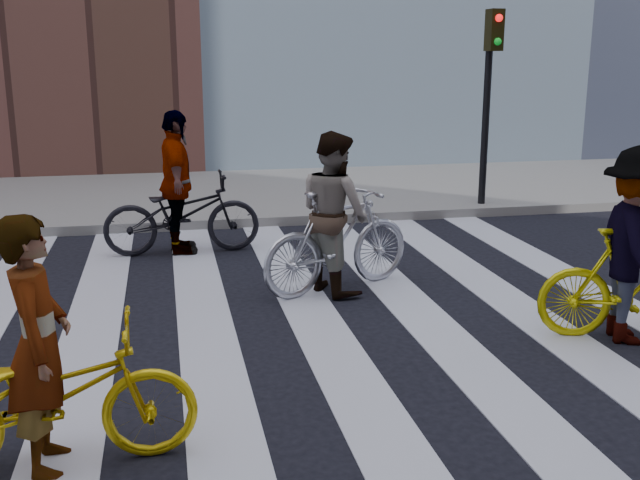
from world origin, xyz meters
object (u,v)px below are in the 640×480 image
object	(u,v)px
traffic_signal	(490,76)
rider_rear	(177,183)
bike_yellow_left	(52,397)
rider_left	(38,345)
bike_silver_mid	(338,240)
rider_right	(635,246)
bike_dark_rear	(182,214)
bike_yellow_right	(636,285)
rider_mid	(334,213)

from	to	relation	value
traffic_signal	rider_rear	world-z (taller)	traffic_signal
bike_yellow_left	rider_left	world-z (taller)	rider_left
traffic_signal	bike_silver_mid	world-z (taller)	traffic_signal
rider_right	bike_yellow_left	bearing A→B (deg)	120.59
bike_dark_rear	bike_yellow_left	bearing A→B (deg)	167.54
traffic_signal	bike_yellow_left	world-z (taller)	traffic_signal
bike_dark_rear	rider_left	world-z (taller)	rider_left
bike_yellow_left	rider_left	distance (m)	0.36
bike_dark_rear	rider_rear	distance (m)	0.42
bike_silver_mid	traffic_signal	bearing A→B (deg)	-65.28
rider_rear	bike_yellow_right	bearing A→B (deg)	-136.74
traffic_signal	bike_dark_rear	world-z (taller)	traffic_signal
traffic_signal	bike_yellow_right	distance (m)	6.06
rider_left	rider_right	bearing A→B (deg)	-76.98
bike_yellow_left	rider_right	world-z (taller)	rider_right
traffic_signal	rider_rear	distance (m)	5.54
rider_mid	bike_yellow_right	bearing A→B (deg)	-152.64
bike_silver_mid	bike_yellow_right	world-z (taller)	bike_silver_mid
rider_mid	rider_left	bearing A→B (deg)	118.41
bike_dark_rear	rider_right	xyz separation A→B (m)	(4.00, -4.07, 0.37)
traffic_signal	rider_right	world-z (taller)	traffic_signal
rider_left	rider_rear	distance (m)	5.40
bike_silver_mid	bike_dark_rear	size ratio (longest dim) A/B	0.95
traffic_signal	rider_right	bearing A→B (deg)	-100.61
rider_mid	traffic_signal	bearing A→B (deg)	-65.69
bike_yellow_left	bike_dark_rear	distance (m)	5.40
bike_yellow_left	bike_yellow_right	bearing A→B (deg)	-76.98
bike_yellow_left	bike_silver_mid	distance (m)	4.23
bike_yellow_left	rider_mid	world-z (taller)	rider_mid
traffic_signal	rider_rear	size ratio (longest dim) A/B	1.73
rider_mid	bike_silver_mid	bearing A→B (deg)	-112.53
bike_yellow_right	rider_left	distance (m)	5.24
bike_yellow_left	bike_dark_rear	bearing A→B (deg)	-11.28
bike_yellow_right	rider_right	xyz separation A→B (m)	(-0.05, 0.00, 0.38)
rider_rear	rider_mid	bearing A→B (deg)	-142.35
traffic_signal	rider_left	size ratio (longest dim) A/B	1.97
traffic_signal	rider_left	xyz separation A→B (m)	(-6.11, -6.95, -1.43)
bike_yellow_left	rider_left	xyz separation A→B (m)	(-0.05, 0.00, 0.36)
bike_dark_rear	traffic_signal	bearing A→B (deg)	-74.01
rider_mid	rider_right	xyz separation A→B (m)	(2.37, -2.04, 0.01)
bike_yellow_right	rider_rear	xyz separation A→B (m)	(-4.10, 4.07, 0.43)
rider_mid	rider_rear	world-z (taller)	rider_rear
rider_left	rider_right	distance (m)	5.19
bike_dark_rear	rider_left	distance (m)	5.42
rider_right	rider_rear	bearing A→B (deg)	61.53
bike_yellow_left	rider_mid	size ratio (longest dim) A/B	1.02
rider_left	rider_mid	world-z (taller)	rider_mid
bike_dark_rear	rider_right	world-z (taller)	rider_right
bike_yellow_left	rider_rear	xyz separation A→B (m)	(0.93, 5.31, 0.48)
bike_silver_mid	rider_mid	distance (m)	0.32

